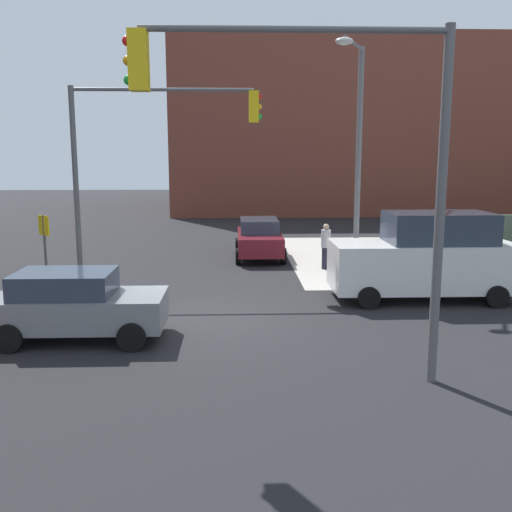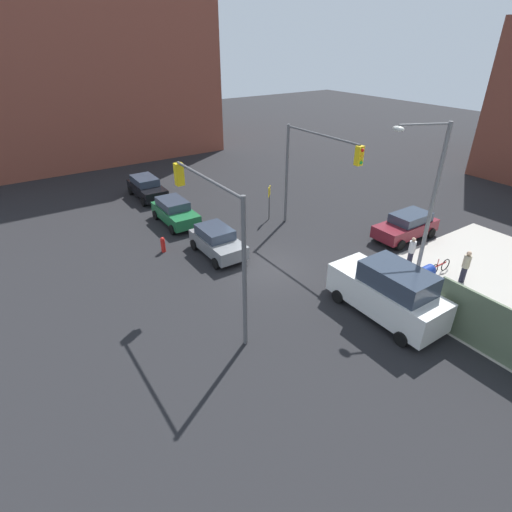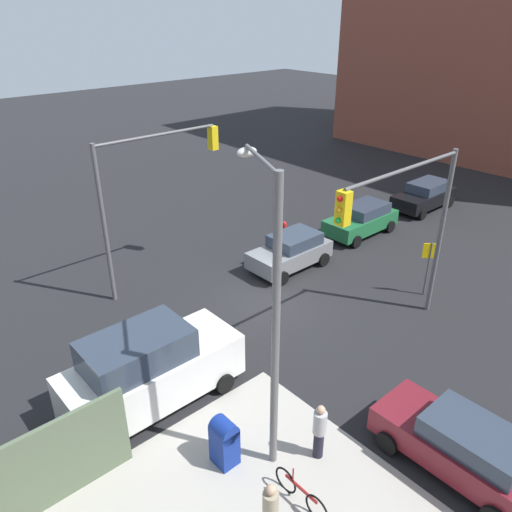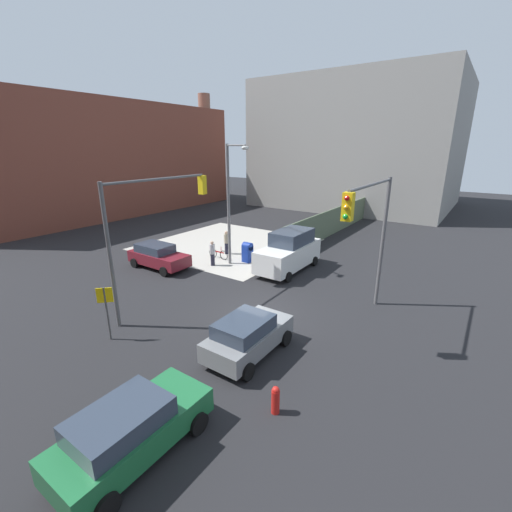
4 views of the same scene
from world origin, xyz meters
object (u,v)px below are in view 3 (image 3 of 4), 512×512
traffic_signal_nw_corner (408,216)px  mailbox_blue (224,441)px  coupe_maroon (462,445)px  bicycle_leaning_on_fence (301,493)px  sedan_black (425,195)px  fire_hydrant (284,229)px  street_lamp_corner (271,303)px  hatchback_green (362,219)px  hatchback_gray (291,251)px  van_white_delivery (150,369)px  traffic_signal_se_corner (151,181)px  pedestrian_crossing (319,430)px

traffic_signal_nw_corner → mailbox_blue: 9.17m
coupe_maroon → bicycle_leaning_on_fence: size_ratio=2.48×
sedan_black → fire_hydrant: bearing=-15.1°
traffic_signal_nw_corner → coupe_maroon: 7.20m
street_lamp_corner → bicycle_leaning_on_fence: (0.56, 1.73, -4.35)m
fire_hydrant → sedan_black: sedan_black is taller
fire_hydrant → hatchback_green: hatchback_green is taller
traffic_signal_nw_corner → hatchback_green: bearing=-134.9°
hatchback_gray → van_white_delivery: bearing=20.2°
van_white_delivery → bicycle_leaning_on_fence: bearing=99.0°
traffic_signal_se_corner → sedan_black: 17.19m
traffic_signal_nw_corner → traffic_signal_se_corner: same height
fire_hydrant → hatchback_gray: bearing=50.9°
traffic_signal_nw_corner → van_white_delivery: traffic_signal_nw_corner is taller
hatchback_green → hatchback_gray: 5.50m
bicycle_leaning_on_fence → mailbox_blue: bearing=-74.7°
mailbox_blue → pedestrian_crossing: 2.50m
hatchback_green → pedestrian_crossing: bearing=33.6°
traffic_signal_nw_corner → coupe_maroon: traffic_signal_nw_corner is taller
mailbox_blue → coupe_maroon: 6.10m
traffic_signal_nw_corner → traffic_signal_se_corner: size_ratio=1.00×
hatchback_green → bicycle_leaning_on_fence: 16.73m
pedestrian_crossing → mailbox_blue: bearing=90.7°
traffic_signal_nw_corner → street_lamp_corner: bearing=7.7°
coupe_maroon → hatchback_gray: bearing=-113.5°
pedestrian_crossing → traffic_signal_se_corner: bearing=27.8°
street_lamp_corner → fire_hydrant: street_lamp_corner is taller
fire_hydrant → van_white_delivery: 12.96m
hatchback_green → bicycle_leaning_on_fence: bearing=32.9°
traffic_signal_se_corner → van_white_delivery: (4.15, 6.30, -3.36)m
fire_hydrant → van_white_delivery: van_white_delivery is taller
bicycle_leaning_on_fence → sedan_black: bearing=-155.8°
bicycle_leaning_on_fence → hatchback_green: bearing=-147.1°
traffic_signal_se_corner → bicycle_leaning_on_fence: size_ratio=3.71×
mailbox_blue → pedestrian_crossing: pedestrian_crossing is taller
van_white_delivery → bicycle_leaning_on_fence: 5.54m
sedan_black → pedestrian_crossing: size_ratio=2.51×
traffic_signal_se_corner → street_lamp_corner: (2.73, 9.97, 0.06)m
traffic_signal_nw_corner → coupe_maroon: bearing=50.6°
traffic_signal_se_corner → mailbox_blue: bearing=67.7°
street_lamp_corner → fire_hydrant: size_ratio=8.51×
hatchback_gray → fire_hydrant: bearing=-129.1°
mailbox_blue → sedan_black: 21.49m
hatchback_gray → coupe_maroon: size_ratio=0.91×
hatchback_green → bicycle_leaning_on_fence: hatchback_green is taller
hatchback_gray → coupe_maroon: (4.74, 10.88, 0.00)m
hatchback_green → mailbox_blue: bearing=25.2°
mailbox_blue → hatchback_gray: hatchback_gray is taller
mailbox_blue → street_lamp_corner: bearing=158.1°
hatchback_green → van_white_delivery: van_white_delivery is taller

